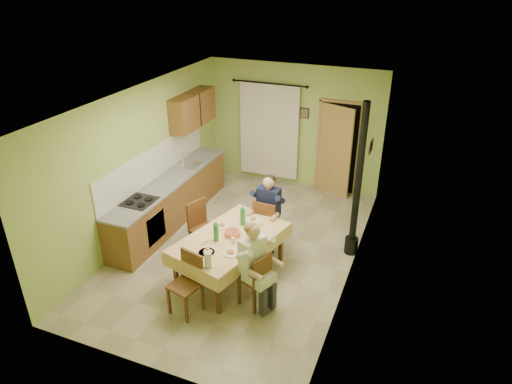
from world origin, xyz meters
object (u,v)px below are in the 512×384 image
at_px(chair_far, 267,233).
at_px(dining_table, 231,256).
at_px(chair_left, 205,238).
at_px(man_far, 268,204).
at_px(chair_right, 255,289).
at_px(man_right, 254,256).
at_px(stove_flue, 356,202).
at_px(chair_near, 186,295).

bearing_deg(chair_far, dining_table, -101.30).
bearing_deg(dining_table, chair_left, 163.36).
height_order(chair_left, man_far, man_far).
bearing_deg(chair_right, man_right, 90.00).
bearing_deg(chair_left, stove_flue, 131.94).
bearing_deg(man_far, dining_table, -101.16).
bearing_deg(man_far, man_right, -74.21).
distance_m(chair_far, stove_flue, 1.69).
bearing_deg(chair_near, man_far, -89.45).
xyz_separation_m(chair_far, chair_right, (0.39, -1.57, -0.00)).
bearing_deg(chair_right, chair_left, 76.13).
bearing_deg(chair_far, chair_near, -101.05).
bearing_deg(chair_left, chair_near, 37.82).
relative_size(dining_table, chair_right, 2.32).
xyz_separation_m(dining_table, chair_right, (0.64, -0.54, -0.09)).
xyz_separation_m(chair_far, man_far, (0.00, 0.01, 0.59)).
xyz_separation_m(chair_left, man_right, (1.35, -0.97, 0.59)).
bearing_deg(man_right, stove_flue, -7.62).
bearing_deg(man_right, man_far, 35.09).
relative_size(chair_far, chair_left, 0.99).
distance_m(chair_near, stove_flue, 3.25).
bearing_deg(man_right, chair_right, -90.00).
relative_size(chair_left, stove_flue, 0.35).
bearing_deg(man_right, dining_table, 71.70).
xyz_separation_m(chair_near, man_right, (0.88, 0.52, 0.59)).
bearing_deg(chair_near, dining_table, -89.27).
bearing_deg(chair_right, chair_far, 35.58).
distance_m(chair_near, chair_right, 1.03).
distance_m(man_right, stove_flue, 2.24).
bearing_deg(chair_right, chair_near, 141.83).
xyz_separation_m(man_right, stove_flue, (1.10, 1.95, 0.15)).
height_order(dining_table, chair_far, chair_far).
height_order(dining_table, stove_flue, stove_flue).
xyz_separation_m(chair_far, chair_left, (-0.98, -0.60, 0.00)).
height_order(chair_far, man_right, man_right).
distance_m(chair_far, man_right, 1.72).
relative_size(chair_right, man_right, 0.67).
relative_size(chair_far, chair_near, 1.01).
bearing_deg(stove_flue, chair_left, -158.27).
distance_m(chair_far, man_far, 0.59).
relative_size(chair_far, man_far, 0.71).
xyz_separation_m(chair_far, stove_flue, (1.47, 0.38, 0.73)).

